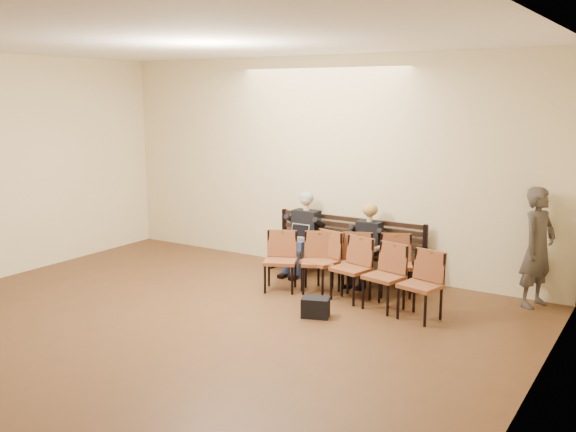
% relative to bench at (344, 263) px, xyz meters
% --- Properties ---
extents(ground, '(10.00, 10.00, 0.00)m').
position_rel_bench_xyz_m(ground, '(-0.60, -4.65, -0.23)').
color(ground, '#53311C').
rests_on(ground, ground).
extents(room_walls, '(8.02, 10.01, 3.51)m').
position_rel_bench_xyz_m(room_walls, '(-0.60, -3.86, 2.31)').
color(room_walls, beige).
rests_on(room_walls, ground).
extents(bench, '(2.60, 0.90, 0.45)m').
position_rel_bench_xyz_m(bench, '(0.00, 0.00, 0.00)').
color(bench, black).
rests_on(bench, ground).
extents(seated_man, '(0.54, 0.74, 1.29)m').
position_rel_bench_xyz_m(seated_man, '(-0.69, -0.12, 0.42)').
color(seated_man, black).
rests_on(seated_man, ground).
extents(seated_woman, '(0.47, 0.66, 1.10)m').
position_rel_bench_xyz_m(seated_woman, '(0.44, -0.12, 0.33)').
color(seated_woman, black).
rests_on(seated_woman, ground).
extents(laptop, '(0.36, 0.30, 0.24)m').
position_rel_bench_xyz_m(laptop, '(-0.72, -0.31, 0.34)').
color(laptop, '#BABBBF').
rests_on(laptop, bench).
extents(water_bottle, '(0.08, 0.08, 0.22)m').
position_rel_bench_xyz_m(water_bottle, '(0.53, -0.40, 0.33)').
color(water_bottle, silver).
rests_on(water_bottle, bench).
extents(bag, '(0.41, 0.35, 0.26)m').
position_rel_bench_xyz_m(bag, '(0.55, -1.90, -0.09)').
color(bag, black).
rests_on(bag, ground).
extents(passerby, '(0.67, 0.81, 1.91)m').
position_rel_bench_xyz_m(passerby, '(2.90, 0.10, 0.73)').
color(passerby, '#3A3530').
rests_on(passerby, ground).
extents(chair_row_front, '(2.16, 1.33, 0.89)m').
position_rel_bench_xyz_m(chair_row_front, '(0.30, -0.82, 0.22)').
color(chair_row_front, brown).
rests_on(chair_row_front, ground).
extents(chair_row_back, '(2.25, 0.96, 0.90)m').
position_rel_bench_xyz_m(chair_row_back, '(0.90, -1.08, 0.23)').
color(chair_row_back, brown).
rests_on(chair_row_back, ground).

